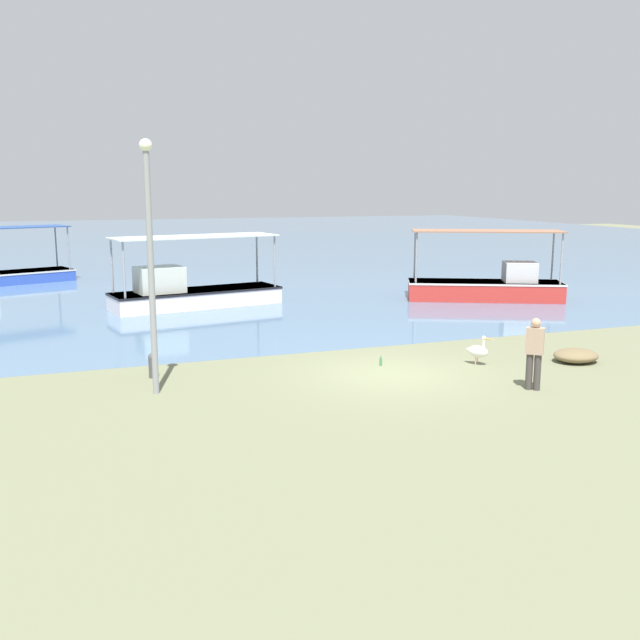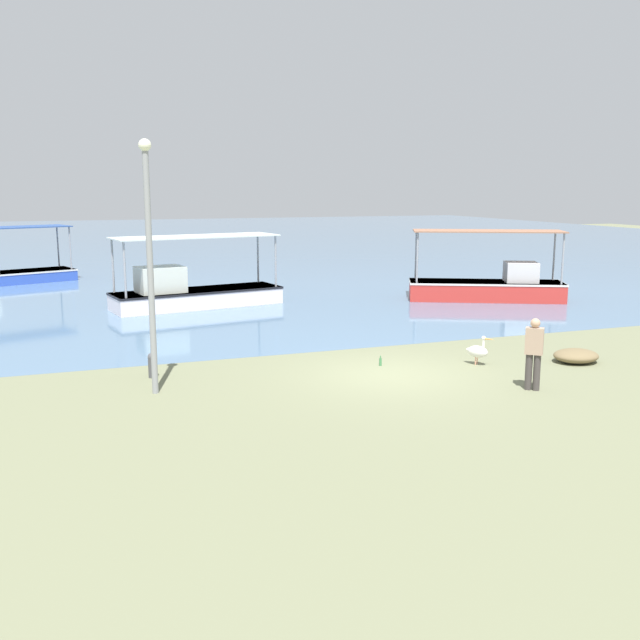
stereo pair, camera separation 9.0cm
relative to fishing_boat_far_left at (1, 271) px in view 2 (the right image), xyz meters
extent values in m
plane|color=#707455|center=(10.52, -21.99, -0.61)|extent=(120.00, 120.00, 0.00)
cube|color=slate|center=(10.52, 26.01, -0.61)|extent=(110.00, 90.00, 0.00)
cube|color=blue|center=(0.28, 0.10, -0.33)|extent=(6.51, 3.97, 0.56)
cube|color=silver|center=(0.28, 0.10, -0.09)|extent=(6.56, 4.02, 0.08)
cylinder|color=#99999E|center=(2.66, 1.89, 1.02)|extent=(0.08, 0.08, 2.13)
cylinder|color=#99999E|center=(3.25, 0.27, 1.02)|extent=(0.08, 0.08, 2.13)
cube|color=navy|center=(0.28, 0.10, 2.11)|extent=(6.35, 4.00, 0.05)
cube|color=white|center=(7.81, -10.01, -0.27)|extent=(6.81, 3.08, 0.68)
cube|color=black|center=(7.81, -10.01, 0.03)|extent=(6.86, 3.13, 0.08)
cylinder|color=#99999E|center=(10.64, -8.63, 1.10)|extent=(0.08, 0.08, 2.05)
cylinder|color=#99999E|center=(10.94, -10.24, 1.10)|extent=(0.08, 0.08, 2.05)
cylinder|color=#99999E|center=(4.67, -9.77, 1.10)|extent=(0.08, 0.08, 2.05)
cylinder|color=#99999E|center=(4.98, -11.38, 1.10)|extent=(0.08, 0.08, 2.05)
cube|color=silver|center=(7.81, -10.01, 2.14)|extent=(6.63, 3.14, 0.05)
cube|color=silver|center=(6.36, -10.28, 0.57)|extent=(1.93, 1.62, 0.99)
cube|color=red|center=(19.44, -12.31, -0.22)|extent=(6.44, 4.29, 0.78)
cube|color=silver|center=(19.44, -12.31, 0.13)|extent=(6.49, 4.35, 0.08)
cylinder|color=#99999E|center=(16.49, -11.78, 1.20)|extent=(0.08, 0.08, 2.06)
cylinder|color=#99999E|center=(17.16, -10.38, 1.20)|extent=(0.08, 0.08, 2.06)
cylinder|color=#99999E|center=(21.72, -14.24, 1.20)|extent=(0.08, 0.08, 2.06)
cylinder|color=#99999E|center=(22.38, -12.84, 1.20)|extent=(0.08, 0.08, 2.06)
cube|color=#98674D|center=(19.44, -12.31, 2.25)|extent=(6.30, 4.30, 0.05)
cube|color=silver|center=(20.71, -12.91, 0.58)|extent=(1.70, 1.68, 0.82)
cylinder|color=#E0997A|center=(13.15, -21.79, -0.50)|extent=(0.03, 0.03, 0.22)
cylinder|color=#E0997A|center=(13.06, -21.84, -0.50)|extent=(0.03, 0.03, 0.22)
ellipsoid|color=white|center=(13.12, -21.84, -0.26)|extent=(0.53, 0.62, 0.32)
ellipsoid|color=white|center=(12.99, -21.63, -0.24)|extent=(0.19, 0.20, 0.10)
cylinder|color=white|center=(13.20, -21.97, -0.03)|extent=(0.07, 0.07, 0.26)
sphere|color=white|center=(13.20, -21.97, 0.13)|extent=(0.11, 0.11, 0.11)
cone|color=#E5933F|center=(13.29, -22.11, 0.12)|extent=(0.21, 0.28, 0.06)
cylinder|color=gray|center=(4.76, -21.66, 2.09)|extent=(0.14, 0.14, 5.40)
sphere|color=#EAEACC|center=(4.76, -21.66, 4.90)|extent=(0.28, 0.28, 0.28)
cylinder|color=#47474C|center=(4.87, -20.25, -0.37)|extent=(0.21, 0.21, 0.49)
sphere|color=#4C4C51|center=(4.87, -20.25, -0.10)|extent=(0.22, 0.22, 0.22)
cylinder|color=#423B3A|center=(12.95, -24.28, -0.19)|extent=(0.16, 0.16, 0.85)
cylinder|color=#423B3A|center=(13.09, -24.40, -0.19)|extent=(0.16, 0.16, 0.85)
cube|color=tan|center=(13.02, -24.34, 0.55)|extent=(0.45, 0.43, 0.62)
sphere|color=tan|center=(13.02, -24.34, 0.97)|extent=(0.22, 0.22, 0.22)
ellipsoid|color=olive|center=(15.77, -22.49, -0.44)|extent=(1.23, 1.05, 0.36)
cylinder|color=#3F7F4C|center=(10.66, -21.07, -0.51)|extent=(0.07, 0.07, 0.20)
cylinder|color=#3F7F4C|center=(10.66, -21.07, -0.38)|extent=(0.03, 0.03, 0.07)
camera|label=1|loc=(2.94, -37.67, 4.00)|focal=40.00mm
camera|label=2|loc=(3.02, -37.71, 4.00)|focal=40.00mm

